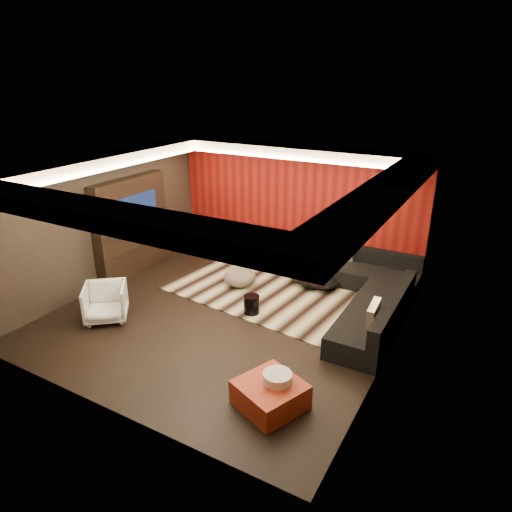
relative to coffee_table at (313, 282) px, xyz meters
The scene contains 26 objects.
floor 2.15m from the coffee_table, 116.59° to the right, with size 6.00×6.00×0.02m, color black.
ceiling 3.44m from the coffee_table, 116.59° to the right, with size 6.00×6.00×0.02m, color silver.
wall_back 1.94m from the coffee_table, 131.25° to the left, with size 6.00×0.02×2.80m, color black.
wall_left 4.59m from the coffee_table, 154.23° to the right, with size 0.02×6.00×2.80m, color black.
wall_right 3.09m from the coffee_table, 43.06° to the right, with size 0.02×6.00×2.80m, color black.
red_feature_wall 1.92m from the coffee_table, 132.31° to the left, with size 5.98×0.05×2.78m, color #6B0C0A.
soffit_back 2.86m from the coffee_table, 140.75° to the left, with size 6.00×0.60×0.22m, color silver.
soffit_front 5.37m from the coffee_table, 101.74° to the right, with size 6.00×0.60×0.22m, color silver.
soffit_left 4.87m from the coffee_table, 152.36° to the right, with size 0.60×4.80×0.22m, color silver.
soffit_right 3.65m from the coffee_table, 47.75° to the right, with size 0.60×4.80×0.22m, color silver.
cove_back 2.70m from the coffee_table, 155.17° to the left, with size 4.80×0.08×0.04m, color #FFD899.
cove_front 5.04m from the coffee_table, 102.64° to the right, with size 4.80×0.08×0.04m, color #FFD899.
cove_left 4.57m from the coffee_table, 150.00° to the right, with size 0.08×4.80×0.04m, color #FFD899.
cove_right 3.44m from the coffee_table, 53.83° to the right, with size 0.08×4.80×0.04m, color #FFD899.
tv_surround 4.15m from the coffee_table, 160.94° to the right, with size 0.30×2.00×2.20m, color black.
tv_screen 4.10m from the coffee_table, 160.17° to the right, with size 0.04×1.30×0.80m, color black.
tv_shelf 3.92m from the coffee_table, 160.17° to the right, with size 0.04×1.60×0.04m, color black.
rug 0.83m from the coffee_table, 150.75° to the right, with size 4.00×3.00×0.02m, color #BFB68C.
coffee_table is the anchor object (origin of this frame).
drum_stool 1.75m from the coffee_table, 108.84° to the right, with size 0.30×0.30×0.36m, color black.
striped_pouf 1.58m from the coffee_table, 152.59° to the right, with size 0.69×0.69×0.38m, color #B9A88F.
white_side_table 3.82m from the coffee_table, 74.66° to the right, with size 0.40×0.40×0.50m, color silver.
orange_ottoman 3.88m from the coffee_table, 75.92° to the right, with size 0.82×0.82×0.36m, color maroon.
armchair 4.23m from the coffee_table, 131.82° to the right, with size 0.73×0.75×0.69m, color silver.
sectional_sofa 0.79m from the coffee_table, ahead, with size 3.65×3.50×0.75m.
throw_pillows 0.59m from the coffee_table, ahead, with size 3.22×2.81×0.50m.
Camera 1 is at (4.23, -6.36, 4.29)m, focal length 32.00 mm.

